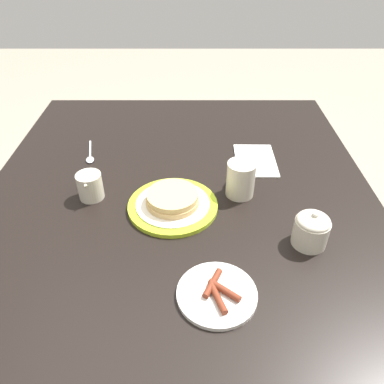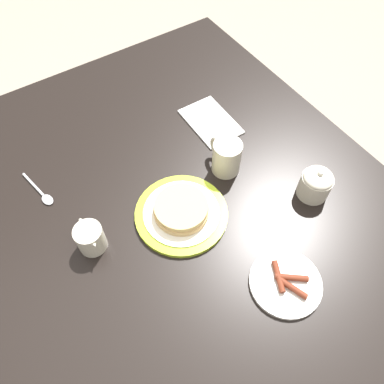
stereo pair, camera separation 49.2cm
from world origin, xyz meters
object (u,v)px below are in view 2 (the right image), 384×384
(sugar_bowl, at_px, (316,183))
(side_plate_bacon, at_px, (286,283))
(spoon, at_px, (42,194))
(creamer_pitcher, at_px, (90,238))
(pancake_plate, at_px, (181,212))
(napkin, at_px, (211,122))
(coffee_mug, at_px, (226,156))

(sugar_bowl, bearing_deg, side_plate_bacon, 124.10)
(sugar_bowl, height_order, spoon, sugar_bowl)
(creamer_pitcher, bearing_deg, sugar_bowl, -107.86)
(pancake_plate, distance_m, napkin, 0.34)
(coffee_mug, bearing_deg, pancake_plate, 109.09)
(creamer_pitcher, distance_m, napkin, 0.51)
(creamer_pitcher, xyz_separation_m, napkin, (0.18, -0.47, -0.04))
(napkin, bearing_deg, sugar_bowl, -168.00)
(creamer_pitcher, distance_m, sugar_bowl, 0.58)
(side_plate_bacon, xyz_separation_m, creamer_pitcher, (0.33, 0.32, 0.03))
(creamer_pitcher, bearing_deg, napkin, -68.91)
(spoon, bearing_deg, coffee_mug, -112.87)
(pancake_plate, distance_m, spoon, 0.37)
(sugar_bowl, bearing_deg, creamer_pitcher, 72.14)
(side_plate_bacon, height_order, napkin, side_plate_bacon)
(spoon, bearing_deg, pancake_plate, -132.92)
(pancake_plate, height_order, spoon, pancake_plate)
(side_plate_bacon, xyz_separation_m, sugar_bowl, (0.15, -0.22, 0.04))
(creamer_pitcher, distance_m, spoon, 0.22)
(side_plate_bacon, distance_m, creamer_pitcher, 0.46)
(spoon, bearing_deg, napkin, -93.02)
(pancake_plate, distance_m, sugar_bowl, 0.35)
(coffee_mug, bearing_deg, creamer_pitcher, 92.45)
(napkin, bearing_deg, creamer_pitcher, 111.09)
(pancake_plate, xyz_separation_m, creamer_pitcher, (0.05, 0.22, 0.02))
(side_plate_bacon, bearing_deg, sugar_bowl, -55.90)
(sugar_bowl, bearing_deg, coffee_mug, 36.50)
(pancake_plate, xyz_separation_m, sugar_bowl, (-0.13, -0.32, 0.03))
(napkin, bearing_deg, coffee_mug, 157.79)
(coffee_mug, xyz_separation_m, sugar_bowl, (-0.19, -0.14, -0.01))
(sugar_bowl, height_order, napkin, sugar_bowl)
(creamer_pitcher, height_order, napkin, creamer_pitcher)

